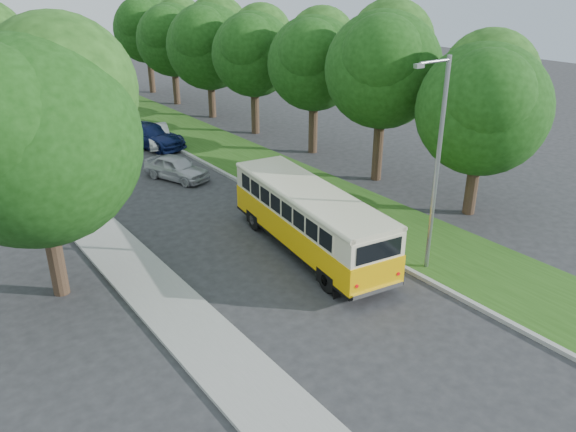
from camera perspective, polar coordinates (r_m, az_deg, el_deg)
ground at (r=21.21m, az=0.97°, el=-6.10°), size 120.00×120.00×0.00m
curb at (r=26.71m, az=0.66°, el=0.60°), size 0.20×70.00×0.15m
grass_verge at (r=28.08m, az=4.50°, el=1.69°), size 4.50×70.00×0.13m
sidewalk at (r=23.15m, az=-16.27°, el=-4.26°), size 2.20×70.00×0.12m
treeline at (r=35.94m, az=-12.92°, el=15.71°), size 24.27×41.91×9.46m
lamppost_near at (r=20.54m, az=14.81°, el=5.41°), size 1.71×0.16×8.00m
lamppost_far at (r=31.97m, az=-24.17°, el=10.03°), size 1.71×0.16×7.50m
warning_sign at (r=28.83m, az=-21.10°, el=4.21°), size 0.56×0.10×2.50m
vintage_bus at (r=22.42m, az=2.16°, el=-0.48°), size 3.57×9.44×2.74m
car_silver at (r=31.37m, az=-11.28°, el=4.84°), size 2.82×4.19×1.32m
car_white at (r=37.97m, az=-13.15°, el=7.97°), size 2.51×4.33×1.35m
car_blue at (r=37.76m, az=-13.90°, el=7.94°), size 3.89×5.63×1.51m
car_grey at (r=41.57m, az=-18.08°, el=8.87°), size 4.00×5.93×1.51m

